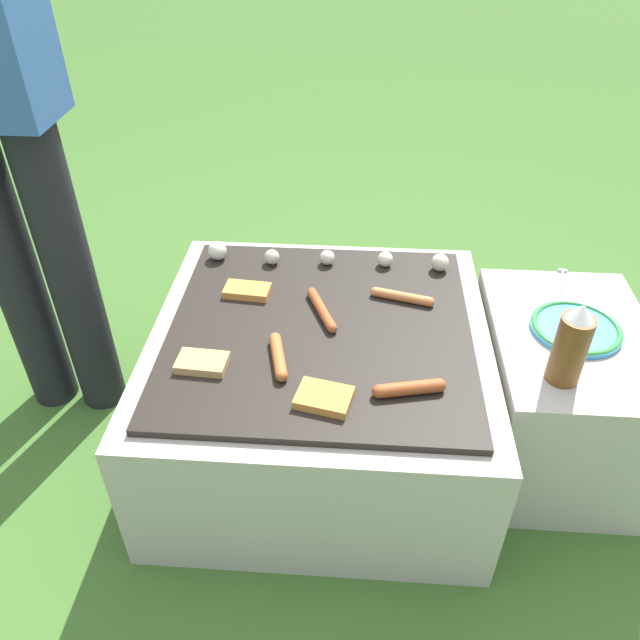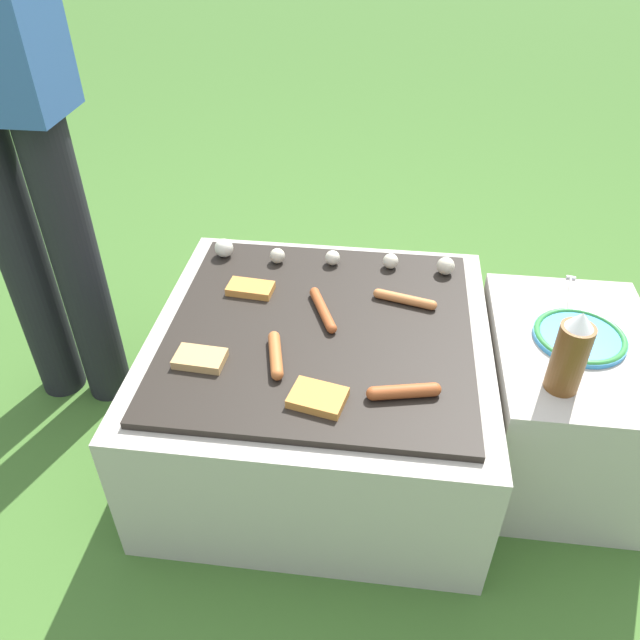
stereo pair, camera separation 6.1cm
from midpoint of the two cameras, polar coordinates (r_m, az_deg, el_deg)
name	(u,v)px [view 2 (the right image)]	position (r m, az deg, el deg)	size (l,w,h in m)	color
ground_plane	(320,439)	(1.76, 1.00, -10.85)	(14.00, 14.00, 0.00)	#3D6628
grill	(320,388)	(1.62, 1.08, -6.22)	(0.81, 0.81, 0.40)	#B2AA9E
side_ledge	(560,403)	(1.70, 22.03, -7.04)	(0.37, 0.54, 0.40)	#B2AA9E
sausage_front_center	(323,310)	(1.52, 1.41, 0.94)	(0.08, 0.17, 0.02)	#A34C23
sausage_back_left	(404,391)	(1.31, 8.99, -6.49)	(0.16, 0.06, 0.03)	#A34C23
sausage_front_right	(405,299)	(1.57, 8.85, 1.87)	(0.16, 0.06, 0.02)	#C6753D
sausage_mid_right	(276,355)	(1.39, -2.84, -3.23)	(0.06, 0.15, 0.03)	#B7602D
bread_slice_left	(250,288)	(1.60, -5.30, 2.87)	(0.12, 0.08, 0.02)	#D18438
bread_slice_center	(200,359)	(1.40, -9.70, -3.52)	(0.11, 0.08, 0.02)	tan
bread_slice_right	(318,398)	(1.29, 1.15, -7.14)	(0.13, 0.10, 0.02)	#D18438
mushroom_row	(326,257)	(1.70, 1.54, 5.78)	(0.66, 0.06, 0.05)	silver
plate_colorful	(580,336)	(1.58, 23.69, -1.40)	(0.21, 0.21, 0.02)	#338CCC
condiment_bottle	(570,354)	(1.38, 23.11, -2.88)	(0.07, 0.07, 0.20)	brown
fork_utensil	(570,292)	(1.73, 22.83, 2.39)	(0.05, 0.17, 0.01)	silver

